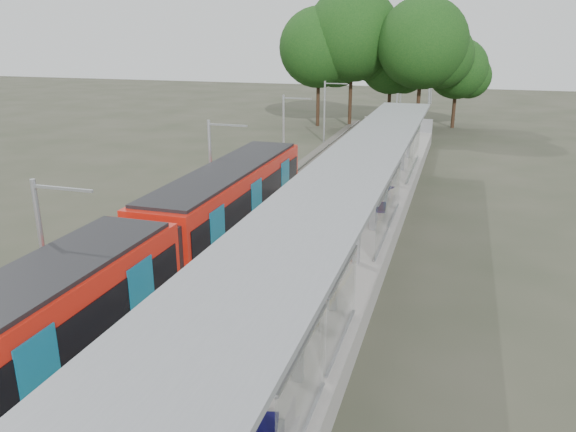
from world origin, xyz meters
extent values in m
cube|color=#59544C|center=(-4.50, 20.00, 0.12)|extent=(3.00, 70.00, 0.24)
cube|color=gray|center=(0.00, 20.00, 0.50)|extent=(6.00, 50.00, 1.00)
cube|color=gold|center=(-2.55, 20.00, 1.01)|extent=(0.60, 50.00, 0.02)
cube|color=#9EA0A5|center=(0.00, 44.95, 1.60)|extent=(6.00, 0.10, 1.20)
cube|color=black|center=(-4.50, 2.89, 0.65)|extent=(2.50, 13.50, 0.70)
cube|color=#0B5575|center=(-3.14, 2.89, 2.10)|extent=(0.04, 1.30, 2.00)
cube|color=black|center=(-4.50, 16.99, 0.65)|extent=(2.50, 13.50, 0.70)
cube|color=red|center=(-4.50, 16.99, 2.25)|extent=(2.65, 13.50, 2.50)
cube|color=black|center=(-4.50, 16.99, 2.30)|extent=(2.72, 12.96, 1.20)
cube|color=black|center=(-4.50, 16.99, 3.55)|extent=(2.40, 12.83, 0.15)
cube|color=#0B5575|center=(-3.14, 16.99, 2.10)|extent=(0.04, 1.30, 2.00)
cylinder|color=black|center=(-4.50, 12.27, 0.35)|extent=(2.20, 0.70, 0.70)
cube|color=black|center=(-4.50, 9.94, 2.00)|extent=(2.30, 0.80, 2.40)
cube|color=#9EA0A5|center=(2.00, 2.00, 2.75)|extent=(0.25, 0.25, 3.50)
cube|color=#9EA0A5|center=(2.00, 6.00, 2.75)|extent=(0.25, 0.25, 3.50)
cube|color=#9EA0A5|center=(2.00, 10.00, 2.75)|extent=(0.25, 0.25, 3.50)
cube|color=#9EA0A5|center=(2.00, 14.00, 2.75)|extent=(0.25, 0.25, 3.50)
cube|color=#9EA0A5|center=(2.00, 18.00, 2.75)|extent=(0.25, 0.25, 3.50)
cube|color=#9EA0A5|center=(2.00, 22.00, 2.75)|extent=(0.25, 0.25, 3.50)
cube|color=#9EA0A5|center=(2.00, 26.00, 2.75)|extent=(0.25, 0.25, 3.50)
cube|color=#9EA0A5|center=(2.00, 30.00, 2.75)|extent=(0.25, 0.25, 3.50)
cube|color=#9EA0A5|center=(2.00, 34.00, 2.75)|extent=(0.25, 0.25, 3.50)
cube|color=gray|center=(1.60, 16.00, 4.58)|extent=(3.20, 38.00, 0.16)
cylinder|color=#9EA0A5|center=(0.05, 16.00, 4.50)|extent=(0.24, 38.00, 0.24)
cube|color=silver|center=(2.70, 4.00, 2.20)|extent=(0.05, 3.70, 2.20)
cube|color=silver|center=(2.70, 8.00, 2.20)|extent=(0.05, 3.70, 2.20)
cube|color=silver|center=(2.70, 16.00, 2.20)|extent=(0.05, 3.70, 2.20)
cube|color=silver|center=(2.70, 20.00, 2.20)|extent=(0.05, 3.70, 2.20)
cube|color=silver|center=(2.70, 28.00, 2.20)|extent=(0.05, 3.70, 2.20)
cube|color=silver|center=(2.70, 32.00, 2.20)|extent=(0.05, 3.70, 2.20)
cylinder|color=#382316|center=(-9.15, 51.94, 2.65)|extent=(0.36, 0.36, 5.31)
sphere|color=#224A15|center=(-9.15, 51.94, 7.96)|extent=(8.07, 8.07, 8.07)
cylinder|color=#382316|center=(-5.87, 52.59, 3.08)|extent=(0.36, 0.36, 6.16)
sphere|color=#224A15|center=(-5.87, 52.59, 9.24)|extent=(9.37, 9.37, 9.37)
cylinder|color=#382316|center=(-2.11, 54.82, 2.18)|extent=(0.36, 0.36, 4.36)
sphere|color=#224A15|center=(-2.11, 54.82, 6.55)|extent=(6.63, 6.63, 6.63)
cylinder|color=#382316|center=(1.21, 50.79, 2.82)|extent=(0.36, 0.36, 5.64)
sphere|color=#224A15|center=(1.21, 50.79, 8.46)|extent=(8.57, 8.57, 8.57)
cylinder|color=#382316|center=(4.53, 54.80, 1.99)|extent=(0.36, 0.36, 3.98)
sphere|color=#224A15|center=(4.53, 54.80, 5.97)|extent=(6.04, 6.04, 6.04)
cylinder|color=#9EA0A5|center=(-6.30, 7.00, 2.70)|extent=(0.16, 0.16, 5.40)
cube|color=#9EA0A5|center=(-5.30, 7.00, 5.20)|extent=(2.00, 0.08, 0.08)
cylinder|color=#9EA0A5|center=(-6.30, 19.00, 2.70)|extent=(0.16, 0.16, 5.40)
cube|color=#9EA0A5|center=(-5.30, 19.00, 5.20)|extent=(2.00, 0.08, 0.08)
cylinder|color=#9EA0A5|center=(-6.30, 31.00, 2.70)|extent=(0.16, 0.16, 5.40)
cube|color=#9EA0A5|center=(-5.30, 31.00, 5.20)|extent=(2.00, 0.08, 0.08)
cylinder|color=#9EA0A5|center=(-6.30, 43.00, 2.70)|extent=(0.16, 0.16, 5.40)
cube|color=#9EA0A5|center=(-5.30, 43.00, 5.20)|extent=(2.00, 0.08, 0.08)
cube|color=#0F0D43|center=(1.90, 3.19, 1.79)|extent=(0.46, 1.55, 0.58)
cube|color=#9EA0A5|center=(2.11, 3.82, 1.23)|extent=(0.42, 0.17, 0.46)
cube|color=#0F0D43|center=(2.07, 19.93, 1.49)|extent=(0.66, 1.66, 0.06)
cube|color=#0F0D43|center=(1.85, 19.93, 1.81)|extent=(0.24, 1.62, 0.59)
cube|color=#9EA0A5|center=(2.07, 19.28, 1.24)|extent=(0.44, 0.11, 0.48)
cube|color=#9EA0A5|center=(2.07, 20.58, 1.24)|extent=(0.44, 0.11, 0.48)
cube|color=#0F0D43|center=(1.78, 23.31, 1.45)|extent=(0.95, 1.55, 0.06)
cube|color=#0F0D43|center=(1.58, 23.31, 1.74)|extent=(0.59, 1.41, 0.55)
cube|color=#9EA0A5|center=(1.78, 22.71, 1.22)|extent=(0.39, 0.20, 0.44)
cube|color=#9EA0A5|center=(1.78, 23.90, 1.22)|extent=(0.39, 0.20, 0.44)
cube|color=red|center=(1.44, 1.51, 2.76)|extent=(0.38, 0.16, 0.27)
cylinder|color=beige|center=(0.65, 25.17, 1.69)|extent=(0.37, 0.37, 1.37)
cube|color=red|center=(0.65, 25.17, 2.51)|extent=(0.32, 0.06, 0.23)
cylinder|color=#9EA0A5|center=(1.48, 8.95, 1.48)|extent=(0.52, 0.52, 0.97)
camera|label=1|loc=(5.38, -5.82, 9.43)|focal=35.00mm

